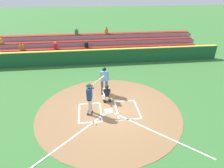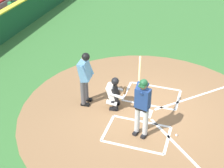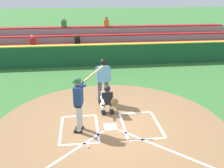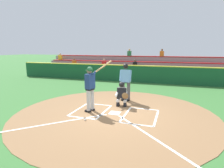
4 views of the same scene
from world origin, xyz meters
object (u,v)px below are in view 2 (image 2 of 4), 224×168
object	(u,v)px
batter	(142,103)
catcher	(115,92)
baseball	(176,135)
plate_umpire	(85,75)

from	to	relation	value
batter	catcher	bearing A→B (deg)	-132.68
baseball	batter	bearing A→B (deg)	-77.18
batter	catcher	size ratio (longest dim) A/B	1.88
plate_umpire	batter	bearing A→B (deg)	65.35
batter	baseball	distance (m)	1.49
plate_umpire	baseball	xyz separation A→B (m)	(0.72, 3.09, -1.04)
catcher	batter	bearing A→B (deg)	47.32
batter	plate_umpire	size ratio (longest dim) A/B	1.14
catcher	plate_umpire	world-z (taller)	plate_umpire
catcher	plate_umpire	distance (m)	1.08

